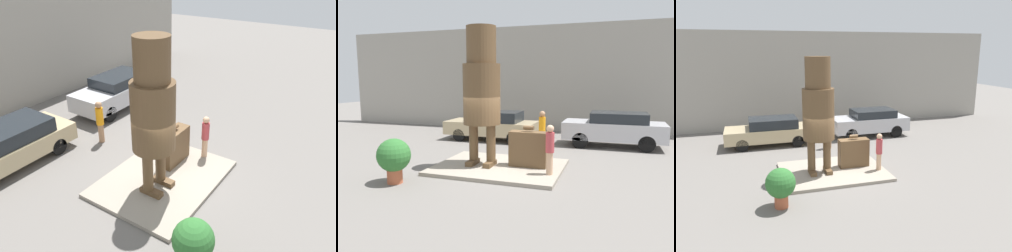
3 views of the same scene
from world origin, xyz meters
The scene contains 9 objects.
ground_plane centered at (0.00, 0.00, 0.00)m, with size 60.00×60.00×0.00m, color slate.
pedestal centered at (0.00, 0.00, 0.06)m, with size 4.34×3.32×0.12m.
statue_figure centered at (-0.60, -0.08, 2.89)m, with size 1.28×1.28×4.72m.
giant_suitcase centered at (0.99, 0.22, 0.74)m, with size 1.30×0.50×1.42m.
tourist centered at (1.87, -0.52, 0.99)m, with size 0.27×0.27×1.58m.
parked_car_tan centered at (-2.17, 4.99, 0.79)m, with size 4.59×1.85×1.48m.
parked_car_silver centered at (3.72, 5.24, 0.86)m, with size 4.49×1.84×1.59m.
planter_pot centered at (-2.44, -2.48, 0.81)m, with size 1.00×1.00×1.36m.
worker_hivis centered at (0.74, 3.47, 0.95)m, with size 0.29×0.29×1.73m.
Camera 1 is at (-7.26, -4.99, 6.57)m, focal length 35.00 mm.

